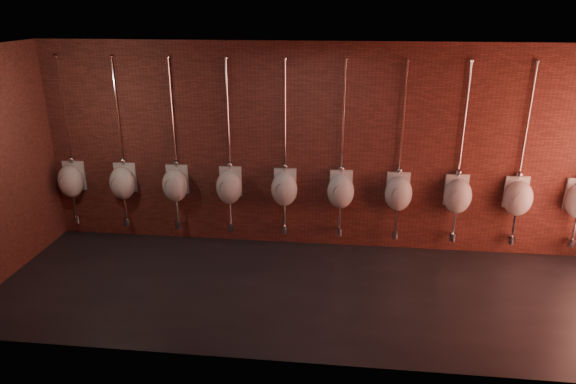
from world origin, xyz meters
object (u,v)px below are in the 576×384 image
(urinal_0, at_px, (71,180))
(urinal_7, at_px, (458,195))
(urinal_2, at_px, (175,184))
(urinal_3, at_px, (229,186))
(urinal_6, at_px, (398,193))
(urinal_8, at_px, (518,197))
(urinal_1, at_px, (123,182))
(urinal_5, at_px, (341,191))
(urinal_4, at_px, (284,188))

(urinal_0, distance_m, urinal_7, 6.14)
(urinal_2, bearing_deg, urinal_3, 0.00)
(urinal_6, relative_size, urinal_7, 1.00)
(urinal_6, distance_m, urinal_8, 1.75)
(urinal_0, xyz_separation_m, urinal_7, (6.14, 0.00, 0.00))
(urinal_7, distance_m, urinal_8, 0.88)
(urinal_0, xyz_separation_m, urinal_1, (0.88, 0.00, 0.00))
(urinal_2, bearing_deg, urinal_0, 180.00)
(urinal_7, bearing_deg, urinal_8, 0.00)
(urinal_7, bearing_deg, urinal_5, 180.00)
(urinal_1, xyz_separation_m, urinal_6, (4.38, 0.00, 0.00))
(urinal_0, bearing_deg, urinal_1, 0.00)
(urinal_8, bearing_deg, urinal_6, 180.00)
(urinal_6, height_order, urinal_7, same)
(urinal_6, bearing_deg, urinal_3, 180.00)
(urinal_2, height_order, urinal_6, same)
(urinal_6, bearing_deg, urinal_2, 180.00)
(urinal_0, bearing_deg, urinal_3, 0.00)
(urinal_1, xyz_separation_m, urinal_8, (6.14, 0.00, 0.00))
(urinal_3, bearing_deg, urinal_4, 0.00)
(urinal_0, bearing_deg, urinal_4, 0.00)
(urinal_6, bearing_deg, urinal_0, 180.00)
(urinal_0, height_order, urinal_1, same)
(urinal_2, height_order, urinal_7, same)
(urinal_0, relative_size, urinal_1, 1.00)
(urinal_3, bearing_deg, urinal_8, 0.00)
(urinal_2, distance_m, urinal_3, 0.88)
(urinal_6, relative_size, urinal_8, 1.00)
(urinal_6, bearing_deg, urinal_8, 0.00)
(urinal_0, distance_m, urinal_1, 0.88)
(urinal_4, distance_m, urinal_7, 2.63)
(urinal_1, height_order, urinal_5, same)
(urinal_7, bearing_deg, urinal_6, 180.00)
(urinal_0, bearing_deg, urinal_5, 0.00)
(urinal_3, xyz_separation_m, urinal_8, (4.38, 0.00, 0.00))
(urinal_7, bearing_deg, urinal_1, 180.00)
(urinal_3, bearing_deg, urinal_6, 0.00)
(urinal_0, xyz_separation_m, urinal_5, (4.38, 0.00, 0.00))
(urinal_2, height_order, urinal_3, same)
(urinal_6, height_order, urinal_8, same)
(urinal_3, xyz_separation_m, urinal_4, (0.88, 0.00, 0.00))
(urinal_2, bearing_deg, urinal_1, 180.00)
(urinal_3, distance_m, urinal_5, 1.75)
(urinal_5, bearing_deg, urinal_7, 0.00)
(urinal_0, relative_size, urinal_5, 1.00)
(urinal_3, height_order, urinal_4, same)
(urinal_0, relative_size, urinal_4, 1.00)
(urinal_6, xyz_separation_m, urinal_7, (0.88, 0.00, 0.00))
(urinal_3, xyz_separation_m, urinal_5, (1.75, 0.00, 0.00))
(urinal_1, bearing_deg, urinal_2, 0.00)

